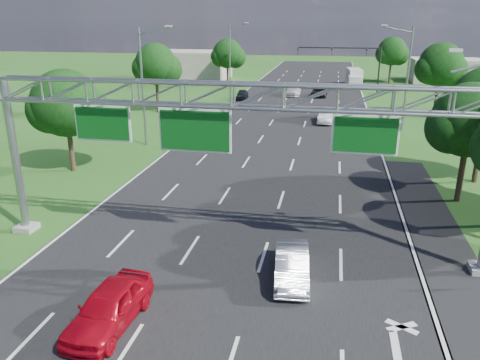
% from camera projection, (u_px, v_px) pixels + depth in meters
% --- Properties ---
extents(ground, '(220.00, 220.00, 0.00)m').
position_uv_depth(ground, '(274.00, 152.00, 39.57)').
color(ground, '#225018').
rests_on(ground, ground).
extents(road, '(18.00, 180.00, 0.02)m').
position_uv_depth(road, '(274.00, 152.00, 39.57)').
color(road, black).
rests_on(road, ground).
extents(road_flare, '(3.00, 30.00, 0.02)m').
position_uv_depth(road_flare, '(441.00, 249.00, 22.86)').
color(road_flare, black).
rests_on(road_flare, ground).
extents(sign_gantry, '(23.50, 1.00, 9.56)m').
position_uv_depth(sign_gantry, '(234.00, 109.00, 20.56)').
color(sign_gantry, gray).
rests_on(sign_gantry, ground).
extents(traffic_signal, '(12.21, 0.24, 7.00)m').
position_uv_depth(traffic_signal, '(355.00, 58.00, 68.96)').
color(traffic_signal, black).
rests_on(traffic_signal, ground).
extents(streetlight_l_near, '(2.97, 0.22, 10.16)m').
position_uv_depth(streetlight_l_near, '(144.00, 82.00, 39.82)').
color(streetlight_l_near, gray).
rests_on(streetlight_l_near, ground).
extents(streetlight_l_far, '(2.97, 0.22, 10.16)m').
position_uv_depth(streetlight_l_far, '(231.00, 53.00, 72.27)').
color(streetlight_l_far, gray).
rests_on(streetlight_l_far, ground).
extents(streetlight_r_mid, '(2.97, 0.22, 10.16)m').
position_uv_depth(streetlight_r_mid, '(406.00, 75.00, 44.94)').
color(streetlight_r_mid, gray).
rests_on(streetlight_r_mid, ground).
extents(tree_verge_la, '(5.76, 4.80, 7.40)m').
position_uv_depth(tree_verge_la, '(67.00, 107.00, 33.18)').
color(tree_verge_la, '#2D2116').
rests_on(tree_verge_la, ground).
extents(tree_verge_lb, '(5.76, 4.80, 8.06)m').
position_uv_depth(tree_verge_lb, '(157.00, 66.00, 54.66)').
color(tree_verge_lb, '#2D2116').
rests_on(tree_verge_lb, ground).
extents(tree_verge_lc, '(5.76, 4.80, 7.62)m').
position_uv_depth(tree_verge_lc, '(228.00, 55.00, 77.43)').
color(tree_verge_lc, '#2D2116').
rests_on(tree_verge_lc, ground).
extents(tree_verge_rd, '(5.76, 4.80, 8.28)m').
position_uv_depth(tree_verge_rd, '(441.00, 67.00, 51.50)').
color(tree_verge_rd, '#2D2116').
rests_on(tree_verge_rd, ground).
extents(tree_verge_re, '(5.76, 4.80, 7.84)m').
position_uv_depth(tree_verge_re, '(392.00, 53.00, 79.83)').
color(tree_verge_re, '#2D2116').
rests_on(tree_verge_re, ground).
extents(building_left, '(14.00, 10.00, 5.00)m').
position_uv_depth(building_left, '(190.00, 65.00, 87.29)').
color(building_left, '#A29587').
rests_on(building_left, ground).
extents(building_right, '(12.00, 9.00, 4.00)m').
position_uv_depth(building_right, '(446.00, 70.00, 82.73)').
color(building_right, '#A29587').
rests_on(building_right, ground).
extents(red_coupe, '(2.07, 4.59, 1.53)m').
position_uv_depth(red_coupe, '(109.00, 307.00, 16.94)').
color(red_coupe, '#B10817').
rests_on(red_coupe, ground).
extents(silver_sedan, '(1.78, 4.15, 1.33)m').
position_uv_depth(silver_sedan, '(292.00, 265.00, 19.99)').
color(silver_sedan, '#B8BDC5').
rests_on(silver_sedan, ground).
extents(car_queue_a, '(2.23, 5.12, 1.47)m').
position_uv_depth(car_queue_a, '(293.00, 90.00, 68.52)').
color(car_queue_a, silver).
rests_on(car_queue_a, ground).
extents(car_queue_b, '(2.23, 4.64, 1.27)m').
position_uv_depth(car_queue_b, '(319.00, 92.00, 67.42)').
color(car_queue_b, black).
rests_on(car_queue_b, ground).
extents(car_queue_c, '(2.06, 4.12, 1.35)m').
position_uv_depth(car_queue_c, '(242.00, 95.00, 64.95)').
color(car_queue_c, black).
rests_on(car_queue_c, ground).
extents(car_queue_d, '(2.04, 4.59, 1.46)m').
position_uv_depth(car_queue_d, '(327.00, 116.00, 50.46)').
color(car_queue_d, silver).
rests_on(car_queue_d, ground).
extents(box_truck, '(2.68, 7.52, 2.78)m').
position_uv_depth(box_truck, '(354.00, 78.00, 77.78)').
color(box_truck, silver).
rests_on(box_truck, ground).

